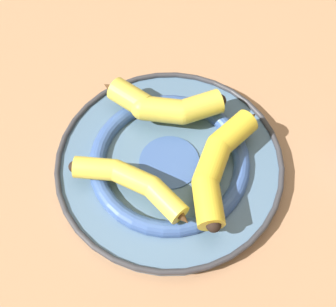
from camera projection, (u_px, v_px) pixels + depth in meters
The scene contains 5 objects.
ground_plane at pixel (166, 170), 0.71m from camera, with size 2.80×2.80×0.00m, color #A87A56.
decorative_bowl at pixel (168, 161), 0.70m from camera, with size 0.34×0.34×0.03m.
banana_a at pixel (133, 183), 0.64m from camera, with size 0.12×0.17×0.03m.
banana_b at pixel (161, 105), 0.71m from camera, with size 0.16×0.14×0.04m.
banana_c at pixel (219, 163), 0.66m from camera, with size 0.17×0.14×0.04m.
Camera 1 is at (0.16, 0.29, 0.63)m, focal length 50.00 mm.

